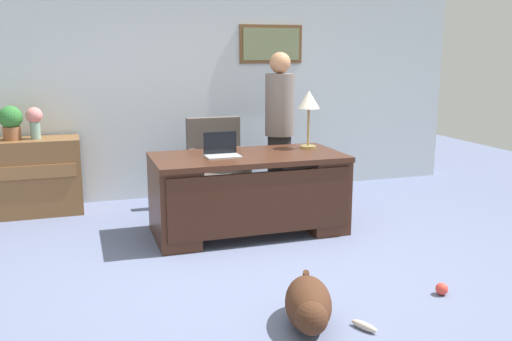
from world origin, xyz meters
The scene contains 13 objects.
ground_plane centered at (0.00, 0.00, 0.00)m, with size 12.00×12.00×0.00m, color slate.
back_wall centered at (0.01, 2.60, 1.35)m, with size 7.00×0.16×2.70m.
desk centered at (0.21, 0.89, 0.42)m, with size 1.82×0.90×0.77m.
credenza centered at (-1.97, 2.25, 0.41)m, with size 1.32×0.50×0.82m.
armchair centered at (0.13, 1.81, 0.46)m, with size 0.60×0.59×1.01m.
person_standing centered at (0.79, 1.63, 0.90)m, with size 0.32×0.32×1.73m.
dog_lying centered at (-0.01, -1.05, 0.16)m, with size 0.47×0.72×0.30m.
laptop centered at (-0.05, 0.92, 0.83)m, with size 0.32×0.22×0.22m.
desk_lamp centered at (0.90, 1.09, 1.23)m, with size 0.22×0.22×0.58m.
vase_with_flowers centered at (-1.75, 2.25, 1.03)m, with size 0.17×0.17×0.34m.
potted_plant centered at (-1.98, 2.25, 1.02)m, with size 0.24×0.24×0.36m.
dog_toy_ball centered at (1.11, -0.90, 0.04)m, with size 0.09×0.09×0.09m, color #E53F33.
dog_toy_bone centered at (0.32, -1.19, 0.03)m, with size 0.20×0.05×0.05m, color beige.
Camera 1 is at (-1.34, -4.06, 1.73)m, focal length 39.02 mm.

